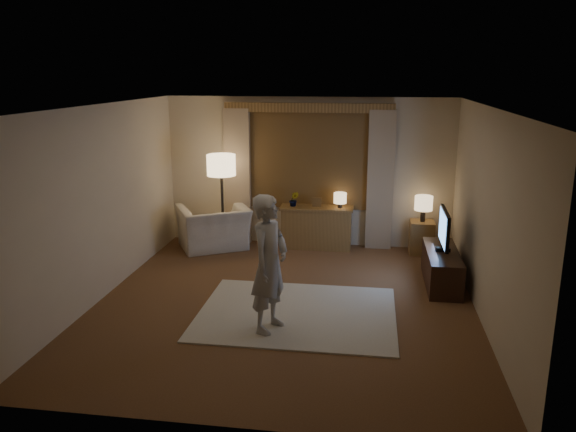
% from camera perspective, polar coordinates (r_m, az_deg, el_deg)
% --- Properties ---
extents(room, '(5.04, 5.54, 2.64)m').
position_cam_1_polar(room, '(7.68, 0.23, 1.83)').
color(room, brown).
rests_on(room, ground).
extents(rug, '(2.50, 2.00, 0.02)m').
position_cam_1_polar(rug, '(7.30, 0.92, -9.83)').
color(rug, beige).
rests_on(rug, floor).
extents(sideboard, '(1.20, 0.40, 0.70)m').
position_cam_1_polar(sideboard, '(9.83, 2.91, -1.27)').
color(sideboard, brown).
rests_on(sideboard, floor).
extents(picture_frame, '(0.16, 0.02, 0.20)m').
position_cam_1_polar(picture_frame, '(9.71, 2.95, 1.28)').
color(picture_frame, brown).
rests_on(picture_frame, sideboard).
extents(plant, '(0.17, 0.13, 0.30)m').
position_cam_1_polar(plant, '(9.75, 0.61, 1.65)').
color(plant, '#999999').
rests_on(plant, sideboard).
extents(table_lamp_sideboard, '(0.22, 0.22, 0.30)m').
position_cam_1_polar(table_lamp_sideboard, '(9.66, 5.32, 1.77)').
color(table_lamp_sideboard, black).
rests_on(table_lamp_sideboard, sideboard).
extents(floor_lamp, '(0.48, 0.48, 1.66)m').
position_cam_1_polar(floor_lamp, '(9.55, -6.79, 4.63)').
color(floor_lamp, black).
rests_on(floor_lamp, floor).
extents(armchair, '(1.49, 1.44, 0.74)m').
position_cam_1_polar(armchair, '(9.88, -7.56, -1.16)').
color(armchair, beige).
rests_on(armchair, floor).
extents(side_table, '(0.40, 0.40, 0.56)m').
position_cam_1_polar(side_table, '(9.80, 13.41, -2.13)').
color(side_table, brown).
rests_on(side_table, floor).
extents(table_lamp_side, '(0.30, 0.30, 0.44)m').
position_cam_1_polar(table_lamp_side, '(9.65, 13.61, 1.22)').
color(table_lamp_side, black).
rests_on(table_lamp_side, side_table).
extents(tv_stand, '(0.45, 1.40, 0.50)m').
position_cam_1_polar(tv_stand, '(8.49, 15.33, -5.07)').
color(tv_stand, black).
rests_on(tv_stand, floor).
extents(tv, '(0.20, 0.84, 0.61)m').
position_cam_1_polar(tv, '(8.31, 15.58, -1.27)').
color(tv, black).
rests_on(tv, tv_stand).
extents(person, '(0.57, 0.70, 1.65)m').
position_cam_1_polar(person, '(6.57, -1.90, -4.85)').
color(person, '#B3ADA5').
rests_on(person, rug).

